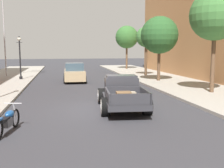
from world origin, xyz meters
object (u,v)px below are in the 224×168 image
(flagpole, at_px, (6,19))
(street_tree_second, at_px, (159,35))
(motorcycle_parked, at_px, (7,120))
(street_tree_farthest, at_px, (127,37))
(hotrod_truck_gunmetal, at_px, (121,92))
(street_lamp_far, at_px, (20,54))
(street_tree_nearest, at_px, (215,15))
(street_tree_third, at_px, (146,37))
(car_background_tan, at_px, (74,73))

(flagpole, distance_m, street_tree_second, 14.95)
(motorcycle_parked, height_order, street_tree_farthest, street_tree_farthest)
(hotrod_truck_gunmetal, height_order, motorcycle_parked, hotrod_truck_gunmetal)
(hotrod_truck_gunmetal, height_order, street_tree_farthest, street_tree_farthest)
(motorcycle_parked, relative_size, street_lamp_far, 0.54)
(street_lamp_far, relative_size, street_tree_nearest, 0.61)
(street_tree_second, distance_m, street_tree_third, 4.82)
(motorcycle_parked, bearing_deg, flagpole, 100.13)
(street_tree_nearest, height_order, street_tree_second, street_tree_nearest)
(motorcycle_parked, bearing_deg, car_background_tan, 78.22)
(motorcycle_parked, relative_size, street_tree_nearest, 0.33)
(street_tree_third, xyz_separation_m, street_tree_farthest, (0.32, 9.50, 0.44))
(hotrod_truck_gunmetal, distance_m, flagpole, 18.20)
(motorcycle_parked, bearing_deg, street_tree_second, 50.87)
(street_tree_third, distance_m, street_tree_farthest, 9.52)
(car_background_tan, bearing_deg, street_lamp_far, 162.13)
(motorcycle_parked, xyz_separation_m, car_background_tan, (2.97, 14.23, 0.33))
(street_tree_second, bearing_deg, street_tree_nearest, -81.30)
(street_tree_third, bearing_deg, street_tree_farthest, 88.05)
(street_tree_third, bearing_deg, flagpole, 173.64)
(hotrod_truck_gunmetal, height_order, car_background_tan, car_background_tan)
(street_lamp_far, height_order, street_tree_third, street_tree_third)
(street_lamp_far, distance_m, street_tree_second, 12.42)
(hotrod_truck_gunmetal, distance_m, motorcycle_parked, 5.64)
(hotrod_truck_gunmetal, relative_size, car_background_tan, 1.16)
(street_lamp_far, relative_size, street_tree_second, 0.71)
(street_tree_second, height_order, street_tree_third, street_tree_second)
(hotrod_truck_gunmetal, distance_m, car_background_tan, 11.19)
(motorcycle_parked, distance_m, street_tree_farthest, 29.08)
(flagpole, relative_size, street_tree_third, 1.83)
(hotrod_truck_gunmetal, relative_size, street_lamp_far, 1.31)
(street_tree_farthest, bearing_deg, street_tree_third, -91.95)
(motorcycle_parked, distance_m, street_tree_second, 16.36)
(hotrod_truck_gunmetal, distance_m, street_tree_nearest, 8.06)
(hotrod_truck_gunmetal, xyz_separation_m, street_tree_farthest, (6.16, 23.51, 3.73))
(flagpole, relative_size, street_tree_nearest, 1.46)
(street_tree_nearest, bearing_deg, street_lamp_far, 142.17)
(flagpole, bearing_deg, street_tree_second, -25.30)
(car_background_tan, distance_m, street_tree_farthest, 15.18)
(street_lamp_far, xyz_separation_m, flagpole, (-1.58, 2.97, 3.39))
(street_tree_nearest, bearing_deg, street_tree_farthest, 90.73)
(hotrod_truck_gunmetal, height_order, street_tree_nearest, street_tree_nearest)
(flagpole, distance_m, street_tree_third, 14.03)
(street_tree_third, bearing_deg, hotrod_truck_gunmetal, -112.62)
(flagpole, bearing_deg, car_background_tan, -35.44)
(street_lamp_far, xyz_separation_m, street_tree_nearest, (12.85, -9.98, 2.48))
(street_lamp_far, relative_size, flagpole, 0.42)
(flagpole, bearing_deg, street_tree_third, -6.36)
(street_tree_farthest, bearing_deg, street_tree_nearest, -89.27)
(motorcycle_parked, bearing_deg, street_tree_third, 58.59)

